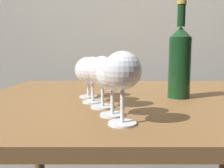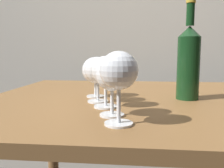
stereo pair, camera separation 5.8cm
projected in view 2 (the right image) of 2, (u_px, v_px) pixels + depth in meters
dining_table at (150, 124)px, 0.85m from camera, size 1.13×0.92×0.75m
wine_glass_rose at (119, 72)px, 0.50m from camera, size 0.08×0.08×0.16m
wine_glass_white at (112, 75)px, 0.57m from camera, size 0.08×0.08×0.14m
wine_glass_merlot at (105, 72)px, 0.66m from camera, size 0.08×0.08×0.14m
wine_glass_amber at (98, 71)px, 0.74m from camera, size 0.08×0.08×0.14m
wine_glass_cabernet at (95, 71)px, 0.83m from camera, size 0.09×0.09×0.14m
wine_bottle at (188, 61)px, 0.78m from camera, size 0.07×0.07×0.32m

